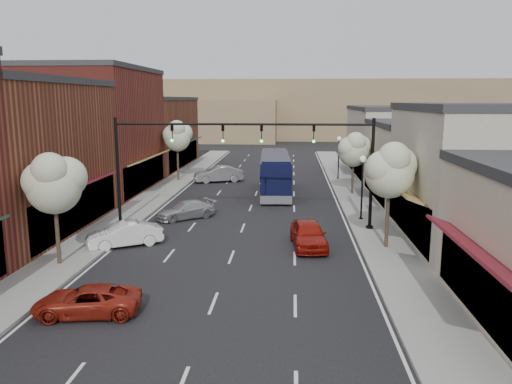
% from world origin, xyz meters
% --- Properties ---
extents(ground, '(160.00, 160.00, 0.00)m').
position_xyz_m(ground, '(0.00, 0.00, 0.00)').
color(ground, black).
rests_on(ground, ground).
extents(sidewalk_left, '(2.80, 73.00, 0.15)m').
position_xyz_m(sidewalk_left, '(-8.40, 18.50, 0.07)').
color(sidewalk_left, gray).
rests_on(sidewalk_left, ground).
extents(sidewalk_right, '(2.80, 73.00, 0.15)m').
position_xyz_m(sidewalk_right, '(8.40, 18.50, 0.07)').
color(sidewalk_right, gray).
rests_on(sidewalk_right, ground).
extents(curb_left, '(0.25, 73.00, 0.17)m').
position_xyz_m(curb_left, '(-7.00, 18.50, 0.07)').
color(curb_left, gray).
rests_on(curb_left, ground).
extents(curb_right, '(0.25, 73.00, 0.17)m').
position_xyz_m(curb_right, '(7.00, 18.50, 0.07)').
color(curb_right, gray).
rests_on(curb_right, ground).
extents(bldg_left_midnear, '(10.14, 14.10, 9.40)m').
position_xyz_m(bldg_left_midnear, '(-14.23, 6.00, 4.66)').
color(bldg_left_midnear, brown).
rests_on(bldg_left_midnear, ground).
extents(bldg_left_midfar, '(10.14, 14.10, 10.90)m').
position_xyz_m(bldg_left_midfar, '(-14.24, 20.00, 5.40)').
color(bldg_left_midfar, maroon).
rests_on(bldg_left_midfar, ground).
extents(bldg_left_far, '(10.14, 18.10, 8.40)m').
position_xyz_m(bldg_left_far, '(-14.22, 36.00, 4.16)').
color(bldg_left_far, brown).
rests_on(bldg_left_far, ground).
extents(bldg_right_midnear, '(9.14, 12.10, 7.90)m').
position_xyz_m(bldg_right_midnear, '(13.72, 6.00, 3.91)').
color(bldg_right_midnear, '#BAAE9F').
rests_on(bldg_right_midnear, ground).
extents(bldg_right_midfar, '(9.14, 12.10, 6.40)m').
position_xyz_m(bldg_right_midfar, '(13.70, 18.00, 3.17)').
color(bldg_right_midfar, beige).
rests_on(bldg_right_midfar, ground).
extents(bldg_right_far, '(9.14, 16.10, 7.40)m').
position_xyz_m(bldg_right_far, '(13.71, 32.00, 3.66)').
color(bldg_right_far, '#BAAE9F').
rests_on(bldg_right_far, ground).
extents(hill_far, '(120.00, 30.00, 12.00)m').
position_xyz_m(hill_far, '(0.00, 90.00, 6.00)').
color(hill_far, '#7A6647').
rests_on(hill_far, ground).
extents(hill_near, '(50.00, 20.00, 8.00)m').
position_xyz_m(hill_near, '(-25.00, 78.00, 4.00)').
color(hill_near, '#7A6647').
rests_on(hill_near, ground).
extents(signal_mast_right, '(8.22, 0.46, 7.00)m').
position_xyz_m(signal_mast_right, '(5.62, 8.00, 4.62)').
color(signal_mast_right, black).
rests_on(signal_mast_right, ground).
extents(signal_mast_left, '(8.22, 0.46, 7.00)m').
position_xyz_m(signal_mast_left, '(-5.62, 8.00, 4.62)').
color(signal_mast_left, black).
rests_on(signal_mast_left, ground).
extents(tree_right_near, '(2.85, 2.65, 5.95)m').
position_xyz_m(tree_right_near, '(8.35, 3.94, 4.45)').
color(tree_right_near, '#47382B').
rests_on(tree_right_near, ground).
extents(tree_right_far, '(2.85, 2.65, 5.43)m').
position_xyz_m(tree_right_far, '(8.35, 19.94, 3.99)').
color(tree_right_far, '#47382B').
rests_on(tree_right_far, ground).
extents(tree_left_near, '(2.85, 2.65, 5.69)m').
position_xyz_m(tree_left_near, '(-8.25, -0.06, 4.22)').
color(tree_left_near, '#47382B').
rests_on(tree_left_near, ground).
extents(tree_left_far, '(2.85, 2.65, 6.13)m').
position_xyz_m(tree_left_far, '(-8.25, 25.94, 4.60)').
color(tree_left_far, '#47382B').
rests_on(tree_left_far, ground).
extents(lamp_post_near, '(0.44, 0.44, 4.44)m').
position_xyz_m(lamp_post_near, '(7.80, 10.50, 3.01)').
color(lamp_post_near, black).
rests_on(lamp_post_near, ground).
extents(lamp_post_far, '(0.44, 0.44, 4.44)m').
position_xyz_m(lamp_post_far, '(7.80, 28.00, 3.01)').
color(lamp_post_far, black).
rests_on(lamp_post_far, ground).
extents(coach_bus, '(3.02, 11.39, 3.45)m').
position_xyz_m(coach_bus, '(1.63, 20.25, 1.80)').
color(coach_bus, black).
rests_on(coach_bus, ground).
extents(red_hatchback, '(2.23, 4.62, 1.52)m').
position_xyz_m(red_hatchback, '(4.05, 4.07, 0.76)').
color(red_hatchback, maroon).
rests_on(red_hatchback, ground).
extents(parked_car_a, '(4.26, 2.39, 1.12)m').
position_xyz_m(parked_car_a, '(-4.62, -5.43, 0.56)').
color(parked_car_a, maroon).
rests_on(parked_car_a, ground).
extents(parked_car_b, '(4.29, 3.29, 1.36)m').
position_xyz_m(parked_car_b, '(-6.20, 3.57, 0.68)').
color(parked_car_b, white).
rests_on(parked_car_b, ground).
extents(parked_car_c, '(4.34, 3.93, 1.21)m').
position_xyz_m(parked_car_c, '(-4.20, 10.28, 0.61)').
color(parked_car_c, '#A5A5AB').
rests_on(parked_car_c, ground).
extents(parked_car_e, '(5.09, 3.20, 1.59)m').
position_xyz_m(parked_car_e, '(-4.20, 25.84, 0.79)').
color(parked_car_e, '#97969B').
rests_on(parked_car_e, ground).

